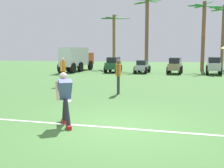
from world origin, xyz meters
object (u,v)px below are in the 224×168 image
object	(u,v)px
parked_car_slot_b	(142,66)
palm_tree_left_of_centre	(147,28)
box_truck	(77,58)
frisbee_in_flight	(67,101)
teammate_midfield	(118,73)
parked_car_slot_a	(113,64)
palm_tree_right_of_centre	(203,30)
palm_tree_far_right	(223,31)
frisbee_thrower	(65,96)
parked_car_slot_c	(175,65)
teammate_near_sideline	(63,69)
parked_car_slot_d	(214,65)
palm_tree_far_left	(114,36)

from	to	relation	value
parked_car_slot_b	palm_tree_left_of_centre	xyz separation A→B (m)	(-0.02, 4.85, 3.63)
box_truck	palm_tree_left_of_centre	world-z (taller)	palm_tree_left_of_centre
frisbee_in_flight	teammate_midfield	size ratio (longest dim) A/B	0.20
parked_car_slot_a	palm_tree_right_of_centre	distance (m)	9.32
parked_car_slot_b	palm_tree_far_right	world-z (taller)	palm_tree_far_right
palm_tree_left_of_centre	teammate_midfield	bearing A→B (deg)	-90.06
frisbee_thrower	palm_tree_right_of_centre	size ratio (longest dim) A/B	0.22
teammate_midfield	palm_tree_left_of_centre	size ratio (longest dim) A/B	0.22
parked_car_slot_c	frisbee_thrower	bearing A→B (deg)	-100.72
teammate_near_sideline	parked_car_slot_a	distance (m)	9.85
parked_car_slot_c	parked_car_slot_b	bearing A→B (deg)	178.65
parked_car_slot_d	box_truck	size ratio (longest dim) A/B	0.41
palm_tree_far_left	parked_car_slot_b	bearing A→B (deg)	-59.64
teammate_near_sideline	parked_car_slot_b	bearing A→B (deg)	69.51
teammate_midfield	parked_car_slot_b	xyz separation A→B (m)	(0.04, 11.72, -0.38)
palm_tree_far_left	palm_tree_far_right	world-z (taller)	palm_tree_far_right
frisbee_in_flight	teammate_near_sideline	bearing A→B (deg)	111.94
parked_car_slot_c	palm_tree_far_left	size ratio (longest dim) A/B	0.43
parked_car_slot_b	palm_tree_left_of_centre	bearing A→B (deg)	90.25
parked_car_slot_b	teammate_near_sideline	bearing A→B (deg)	-110.49
parked_car_slot_c	palm_tree_left_of_centre	xyz separation A→B (m)	(-2.77, 4.92, 3.47)
teammate_near_sideline	parked_car_slot_c	world-z (taller)	teammate_near_sideline
palm_tree_right_of_centre	teammate_midfield	bearing A→B (deg)	-109.07
frisbee_in_flight	parked_car_slot_a	bearing A→B (deg)	96.48
parked_car_slot_d	palm_tree_left_of_centre	bearing A→B (deg)	138.98
teammate_near_sideline	palm_tree_far_right	bearing A→B (deg)	54.30
teammate_near_sideline	palm_tree_left_of_centre	world-z (taller)	palm_tree_left_of_centre
parked_car_slot_d	palm_tree_far_left	xyz separation A→B (m)	(-9.49, 6.49, 2.76)
frisbee_in_flight	parked_car_slot_a	distance (m)	17.01
box_truck	palm_tree_far_right	xyz separation A→B (m)	(13.62, 5.07, 2.58)
teammate_midfield	palm_tree_far_left	distance (m)	18.54
parked_car_slot_c	palm_tree_right_of_centre	world-z (taller)	palm_tree_right_of_centre
frisbee_thrower	parked_car_slot_b	distance (m)	17.24
frisbee_thrower	palm_tree_far_left	world-z (taller)	palm_tree_far_left
frisbee_in_flight	teammate_near_sideline	size ratio (longest dim) A/B	0.20
teammate_near_sideline	teammate_midfield	world-z (taller)	same
palm_tree_right_of_centre	box_truck	bearing A→B (deg)	-164.55
palm_tree_left_of_centre	palm_tree_right_of_centre	size ratio (longest dim) A/B	1.11
parked_car_slot_c	palm_tree_right_of_centre	xyz separation A→B (m)	(2.65, 4.05, 3.10)
palm_tree_left_of_centre	parked_car_slot_b	bearing A→B (deg)	-89.75
teammate_near_sideline	frisbee_in_flight	bearing A→B (deg)	-68.06
palm_tree_left_of_centre	palm_tree_far_right	bearing A→B (deg)	7.65
palm_tree_far_right	parked_car_slot_d	bearing A→B (deg)	-105.38
box_truck	palm_tree_far_left	size ratio (longest dim) A/B	1.04
parked_car_slot_b	palm_tree_far_right	bearing A→B (deg)	38.07
teammate_midfield	parked_car_slot_b	bearing A→B (deg)	89.82
parked_car_slot_b	palm_tree_left_of_centre	world-z (taller)	palm_tree_left_of_centre
parked_car_slot_a	parked_car_slot_c	size ratio (longest dim) A/B	0.98
parked_car_slot_a	parked_car_slot_c	distance (m)	5.36
frisbee_thrower	parked_car_slot_b	xyz separation A→B (m)	(0.51, 17.23, -0.23)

